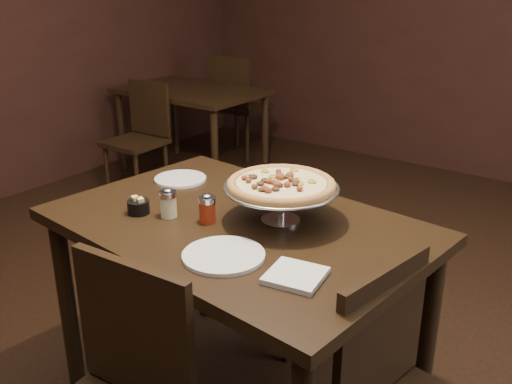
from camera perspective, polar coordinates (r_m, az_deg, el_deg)
The scene contains 14 objects.
room at distance 1.84m, azimuth 1.31°, elevation 12.51°, with size 6.04×7.04×2.84m.
dining_table at distance 2.11m, azimuth -1.90°, elevation -5.60°, with size 1.42×1.02×0.84m.
background_table at distance 4.97m, azimuth -6.49°, elevation 9.09°, with size 1.20×0.80×0.75m.
pizza_stand at distance 2.01m, azimuth 2.54°, elevation 0.73°, with size 0.42×0.42×0.17m.
parmesan_shaker at distance 2.10m, azimuth -8.77°, elevation -1.12°, with size 0.06×0.06×0.11m.
pepper_flake_shaker at distance 2.04m, azimuth -4.90°, elevation -1.69°, with size 0.06×0.06×0.11m.
packet_caddy at distance 2.16m, azimuth -11.69°, elevation -1.42°, with size 0.08×0.08×0.06m.
napkin_stack at distance 1.69m, azimuth 3.97°, elevation -8.34°, with size 0.16×0.16×0.02m, color silver.
plate_left at distance 2.48m, azimuth -7.58°, elevation 1.31°, with size 0.22×0.22×0.01m, color silver.
plate_near at distance 1.81m, azimuth -3.26°, elevation -6.34°, with size 0.26×0.26×0.01m, color silver.
serving_spatula at distance 1.91m, azimuth 1.04°, elevation -0.56°, with size 0.15×0.15×0.02m.
chair_far at distance 2.66m, azimuth 2.93°, elevation -6.34°, with size 0.50×0.50×0.83m.
bg_chair_far at distance 5.46m, azimuth -1.91°, elevation 8.98°, with size 0.48×0.48×0.96m.
bg_chair_near at distance 4.65m, azimuth -11.47°, elevation 5.77°, with size 0.42×0.42×0.87m.
Camera 1 is at (1.10, -1.47, 1.68)m, focal length 40.00 mm.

